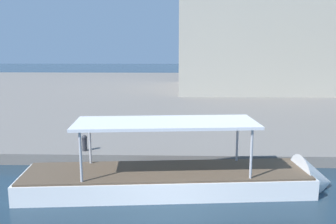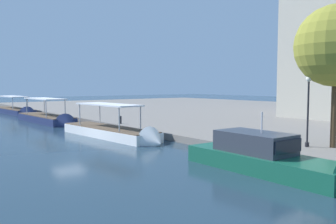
% 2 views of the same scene
% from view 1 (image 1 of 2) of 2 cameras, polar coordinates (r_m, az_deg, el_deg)
% --- Properties ---
extents(dock_promenade, '(120.00, 55.00, 0.57)m').
position_cam_1_polar(dock_promenade, '(44.70, 1.48, 3.34)').
color(dock_promenade, slate).
rests_on(dock_promenade, ground_plane).
extents(tour_boat_2, '(13.11, 3.70, 3.95)m').
position_cam_1_polar(tour_boat_2, '(15.06, 3.68, -11.13)').
color(tour_boat_2, white).
rests_on(tour_boat_2, ground_plane).
extents(mooring_bollard_1, '(0.28, 0.28, 0.84)m').
position_cam_1_polar(mooring_bollard_1, '(18.85, -13.28, -4.78)').
color(mooring_bollard_1, '#2D2D33').
rests_on(mooring_bollard_1, dock_promenade).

